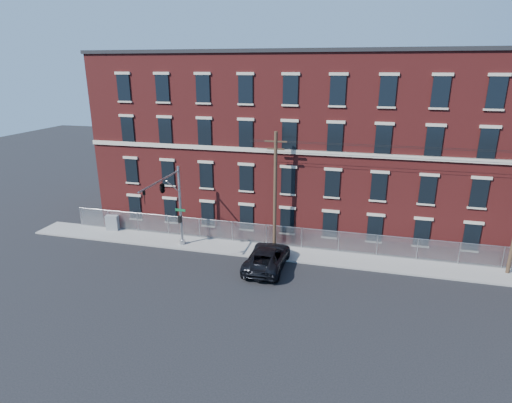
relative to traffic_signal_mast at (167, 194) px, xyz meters
The scene contains 8 objects.
ground 8.35m from the traffic_signal_mast, 19.98° to the right, with size 140.00×140.00×0.00m, color black.
sidewalk 18.98m from the traffic_signal_mast, ahead, with size 65.00×3.00×0.12m, color #989590.
mill_building 21.67m from the traffic_signal_mast, 33.14° to the left, with size 55.30×14.32×16.30m.
chain_link_fence 18.97m from the traffic_signal_mast, 12.89° to the left, with size 59.06×0.06×1.85m.
traffic_signal_mast is the anchor object (origin of this frame).
utility_pole_near 8.70m from the traffic_signal_mast, 23.14° to the left, with size 1.80×0.28×10.00m.
pickup_truck 9.32m from the traffic_signal_mast, ahead, with size 2.83×6.13×1.70m, color black.
utility_cabinet 9.78m from the traffic_signal_mast, 154.18° to the left, with size 1.15×0.57×1.43m, color gray.
Camera 1 is at (8.55, -26.42, 14.92)m, focal length 29.16 mm.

